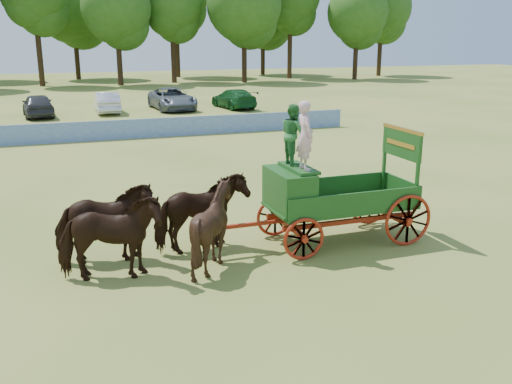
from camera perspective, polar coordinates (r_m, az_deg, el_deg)
The scene contains 8 objects.
ground at distance 14.91m, azimuth 0.08°, elevation -5.79°, with size 160.00×160.00×0.00m, color #998E45.
horse_lead_left at distance 13.20m, azimuth -14.45°, elevation -4.50°, with size 1.08×2.38×2.01m, color black.
horse_lead_right at distance 14.24m, azimuth -14.91°, elevation -3.07°, with size 1.08×2.38×2.01m, color black.
horse_wheel_left at distance 13.60m, azimuth -4.34°, elevation -3.45°, with size 1.62×1.83×2.01m, color black.
horse_wheel_right at distance 14.61m, azimuth -5.52°, elevation -2.14°, with size 1.08×2.38×2.01m, color black.
farm_dray at distance 14.93m, azimuth 5.96°, elevation 0.90°, with size 5.99×2.00×3.86m.
sponsor_banner at distance 31.67m, azimuth -12.96°, elevation 6.12°, with size 26.00×0.08×1.05m, color #1C3A9B.
parked_cars at distance 42.79m, azimuth -23.00°, elevation 7.94°, with size 36.97×6.34×1.63m.
Camera 1 is at (-4.77, -13.07, 5.37)m, focal length 40.00 mm.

